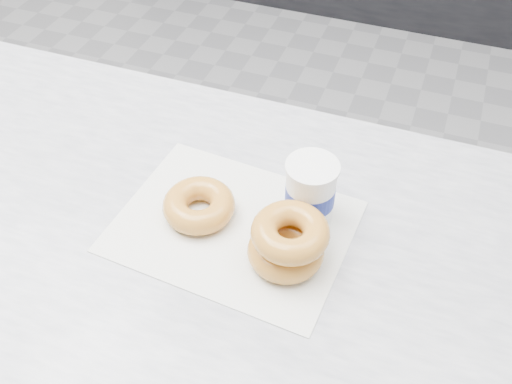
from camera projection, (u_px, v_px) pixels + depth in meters
ground at (199, 260)px, 1.93m from camera, size 5.00×5.00×0.00m
counter at (70, 341)px, 1.22m from camera, size 3.06×0.76×0.90m
wax_paper at (233, 226)px, 0.85m from camera, size 0.36×0.28×0.00m
donut_single at (199, 205)px, 0.85m from camera, size 0.14×0.14×0.04m
donut_stack at (288, 242)px, 0.78m from camera, size 0.13×0.13×0.08m
coffee_cup at (310, 191)px, 0.83m from camera, size 0.09×0.09×0.10m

